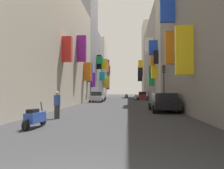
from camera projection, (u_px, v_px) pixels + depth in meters
name	position (u px, v px, depth m)	size (l,w,h in m)	color
ground_plane	(121.00, 102.00, 32.83)	(140.00, 140.00, 0.00)	#2D2D30
building_left_near	(27.00, 35.00, 19.30)	(7.06, 31.23, 13.31)	#BCB29E
building_left_mid_b	(78.00, 41.00, 39.25)	(7.22, 8.45, 21.61)	gray
building_left_mid_c	(88.00, 68.00, 49.18)	(7.36, 11.70, 13.77)	gray
building_left_far	(95.00, 69.00, 59.29)	(7.04, 8.56, 15.48)	#BCB29E
building_right_mid_a	(181.00, 40.00, 28.39)	(7.15, 4.65, 16.76)	#B2A899
building_right_mid_b	(163.00, 61.00, 42.41)	(7.24, 23.56, 15.13)	gray
building_right_mid_c	(154.00, 60.00, 58.34)	(7.29, 8.22, 19.80)	#BCB29E
parked_car_black	(163.00, 102.00, 16.91)	(2.02, 4.28, 1.47)	black
parked_car_red	(143.00, 95.00, 42.70)	(2.01, 4.30, 1.47)	#B21E1E
parked_car_silver	(97.00, 97.00, 31.89)	(1.93, 4.18, 1.51)	#B7B7BC
parked_car_green	(99.00, 96.00, 37.60)	(2.02, 4.07, 1.45)	#236638
scooter_blue	(35.00, 117.00, 9.45)	(0.53, 1.98, 1.13)	#2D4CAD
scooter_silver	(136.00, 98.00, 37.52)	(0.72, 1.77, 1.13)	#ADADB2
scooter_green	(126.00, 96.00, 47.17)	(0.72, 1.83, 1.13)	#287F3D
pedestrian_crossing	(57.00, 105.00, 12.61)	(0.53, 0.53, 1.60)	#323232
pedestrian_near_left	(147.00, 96.00, 34.45)	(0.53, 0.53, 1.66)	#2E2E2E
traffic_light_near_corner	(164.00, 79.00, 21.54)	(0.26, 0.34, 4.19)	#2D2D2D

